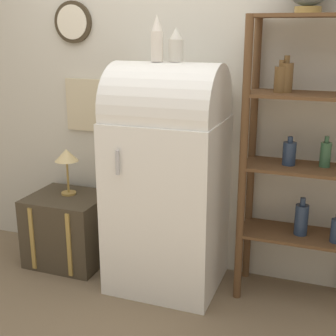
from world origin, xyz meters
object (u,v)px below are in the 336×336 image
object	(u,v)px
refrigerator	(167,175)
desk_lamp	(67,158)
vase_center	(176,46)
vase_left	(157,40)
suitcase_trunk	(69,229)

from	to	relation	value
refrigerator	desk_lamp	world-z (taller)	refrigerator
desk_lamp	vase_center	bearing A→B (deg)	-4.27
refrigerator	desk_lamp	bearing A→B (deg)	174.56
vase_left	vase_center	bearing A→B (deg)	13.62
refrigerator	vase_left	world-z (taller)	vase_left
desk_lamp	vase_left	bearing A→B (deg)	-6.98
vase_left	vase_center	size ratio (longest dim) A/B	1.37
refrigerator	vase_center	xyz separation A→B (m)	(0.05, 0.01, 0.83)
vase_center	desk_lamp	xyz separation A→B (m)	(-0.87, 0.07, -0.81)
refrigerator	vase_center	bearing A→B (deg)	13.80
suitcase_trunk	desk_lamp	bearing A→B (deg)	101.05
suitcase_trunk	refrigerator	bearing A→B (deg)	-2.36
vase_left	vase_center	xyz separation A→B (m)	(0.11, 0.03, -0.03)
vase_center	desk_lamp	size ratio (longest dim) A/B	0.59
refrigerator	vase_center	world-z (taller)	vase_center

